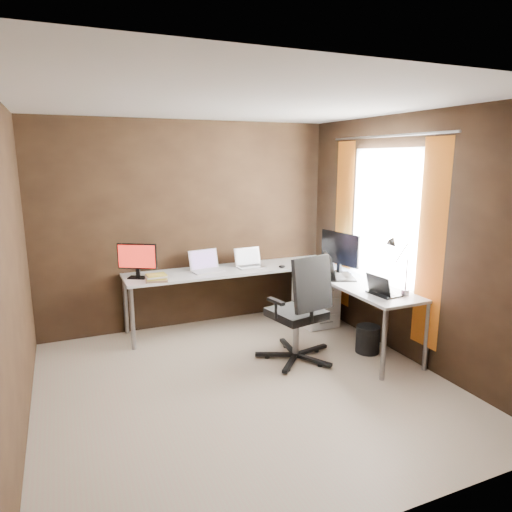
{
  "coord_description": "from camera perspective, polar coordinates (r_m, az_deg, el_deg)",
  "views": [
    {
      "loc": [
        -1.43,
        -3.59,
        2.06
      ],
      "look_at": [
        0.53,
        0.95,
        0.99
      ],
      "focal_mm": 32.0,
      "sensor_mm": 36.0,
      "label": 1
    }
  ],
  "objects": [
    {
      "name": "desk",
      "position": [
        5.34,
        2.75,
        -2.82
      ],
      "size": [
        2.65,
        2.25,
        0.73
      ],
      "color": "silver",
      "rests_on": "ground"
    },
    {
      "name": "laptop_silver",
      "position": [
        5.68,
        -0.85,
        -0.84
      ],
      "size": [
        0.35,
        0.26,
        0.23
      ],
      "rotation": [
        0.0,
        0.0,
        0.04
      ],
      "color": "silver",
      "rests_on": "desk"
    },
    {
      "name": "monitor_left",
      "position": [
        5.28,
        -14.64,
        -0.32
      ],
      "size": [
        0.41,
        0.24,
        0.39
      ],
      "rotation": [
        0.0,
        0.0,
        -0.51
      ],
      "color": "black",
      "rests_on": "desk"
    },
    {
      "name": "room",
      "position": [
        4.14,
        2.5,
        1.27
      ],
      "size": [
        3.6,
        3.6,
        2.5
      ],
      "color": "tan",
      "rests_on": "ground"
    },
    {
      "name": "mouse_left",
      "position": [
        5.16,
        -11.62,
        -2.81
      ],
      "size": [
        0.1,
        0.08,
        0.03
      ],
      "primitive_type": "ellipsoid",
      "rotation": [
        0.0,
        0.0,
        0.24
      ],
      "color": "black",
      "rests_on": "desk"
    },
    {
      "name": "drawer_pedestal",
      "position": [
        5.81,
        7.46,
        -5.55
      ],
      "size": [
        0.42,
        0.5,
        0.6
      ],
      "primitive_type": "cube",
      "color": "silver",
      "rests_on": "ground"
    },
    {
      "name": "book_stack",
      "position": [
        5.14,
        -12.34,
        -2.68
      ],
      "size": [
        0.26,
        0.22,
        0.08
      ],
      "rotation": [
        0.0,
        0.0,
        -0.06
      ],
      "color": "#8F6B4D",
      "rests_on": "desk"
    },
    {
      "name": "wastebasket",
      "position": [
        5.13,
        13.79,
        -10.06
      ],
      "size": [
        0.3,
        0.3,
        0.29
      ],
      "primitive_type": "cylinder",
      "rotation": [
        0.0,
        0.0,
        0.21
      ],
      "color": "black",
      "rests_on": "ground"
    },
    {
      "name": "monitor_right",
      "position": [
        5.36,
        10.45,
        0.68
      ],
      "size": [
        0.18,
        0.6,
        0.49
      ],
      "rotation": [
        0.0,
        0.0,
        1.74
      ],
      "color": "black",
      "rests_on": "desk"
    },
    {
      "name": "laptop_black_small",
      "position": [
        4.69,
        15.46,
        -4.15
      ],
      "size": [
        0.25,
        0.33,
        0.21
      ],
      "rotation": [
        0.0,
        0.0,
        1.66
      ],
      "color": "black",
      "rests_on": "desk"
    },
    {
      "name": "mouse_corner",
      "position": [
        5.63,
        3.26,
        -1.32
      ],
      "size": [
        0.1,
        0.08,
        0.03
      ],
      "primitive_type": "ellipsoid",
      "rotation": [
        0.0,
        0.0,
        -0.26
      ],
      "color": "black",
      "rests_on": "desk"
    },
    {
      "name": "desk_lamp",
      "position": [
        4.67,
        17.3,
        -0.41
      ],
      "size": [
        0.19,
        0.22,
        0.57
      ],
      "rotation": [
        0.0,
        0.0,
        -0.07
      ],
      "color": "slate",
      "rests_on": "desk"
    },
    {
      "name": "laptop_white",
      "position": [
        5.5,
        -6.29,
        -1.31
      ],
      "size": [
        0.4,
        0.31,
        0.25
      ],
      "rotation": [
        0.0,
        0.0,
        0.14
      ],
      "color": "silver",
      "rests_on": "desk"
    },
    {
      "name": "office_chair",
      "position": [
        4.76,
        5.34,
        -9.19
      ],
      "size": [
        0.63,
        0.65,
        1.13
      ],
      "rotation": [
        0.0,
        0.0,
        0.2
      ],
      "color": "black",
      "rests_on": "ground"
    },
    {
      "name": "laptop_black_big",
      "position": [
        5.25,
        9.98,
        -2.01
      ],
      "size": [
        0.43,
        0.5,
        0.28
      ],
      "rotation": [
        0.0,
        0.0,
        1.2
      ],
      "color": "black",
      "rests_on": "desk"
    }
  ]
}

